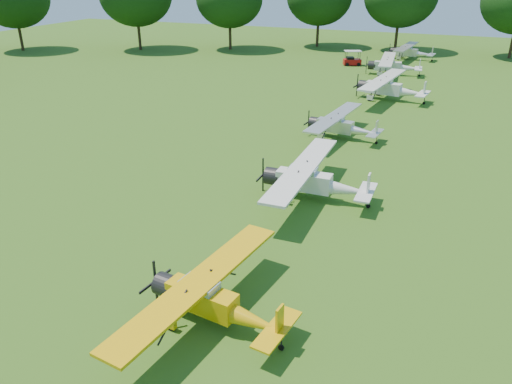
% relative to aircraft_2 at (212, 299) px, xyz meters
% --- Properties ---
extents(ground, '(160.00, 160.00, 0.00)m').
position_rel_aircraft_2_xyz_m(ground, '(-0.20, 12.87, -1.11)').
color(ground, '#275415').
rests_on(ground, ground).
extents(tree_belt, '(137.36, 130.27, 14.52)m').
position_rel_aircraft_2_xyz_m(tree_belt, '(3.38, 13.03, 6.92)').
color(tree_belt, black).
rests_on(tree_belt, ground).
extents(aircraft_2, '(6.09, 9.66, 1.90)m').
position_rel_aircraft_2_xyz_m(aircraft_2, '(0.00, 0.00, 0.00)').
color(aircraft_2, '#DDA709').
rests_on(aircraft_2, ground).
extents(aircraft_3, '(6.71, 10.64, 2.11)m').
position_rel_aircraft_2_xyz_m(aircraft_3, '(0.47, 12.16, 0.12)').
color(aircraft_3, silver).
rests_on(aircraft_3, ground).
extents(aircraft_4, '(6.02, 9.56, 1.88)m').
position_rel_aircraft_2_xyz_m(aircraft_4, '(-0.53, 23.76, -0.01)').
color(aircraft_4, silver).
rests_on(aircraft_4, ground).
extents(aircraft_5, '(7.31, 11.60, 2.28)m').
position_rel_aircraft_2_xyz_m(aircraft_5, '(1.22, 37.47, 0.22)').
color(aircraft_5, silver).
rests_on(aircraft_5, ground).
extents(aircraft_6, '(6.77, 10.79, 2.12)m').
position_rel_aircraft_2_xyz_m(aircraft_6, '(-0.23, 50.27, 0.13)').
color(aircraft_6, silver).
rests_on(aircraft_6, ground).
extents(aircraft_7, '(6.44, 10.24, 2.01)m').
position_rel_aircraft_2_xyz_m(aircraft_7, '(0.66, 62.28, 0.07)').
color(aircraft_7, silver).
rests_on(aircraft_7, ground).
extents(golf_cart, '(2.59, 2.12, 1.93)m').
position_rel_aircraft_2_xyz_m(golf_cart, '(-6.11, 54.79, -0.46)').
color(golf_cart, '#B50C0F').
rests_on(golf_cart, ground).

